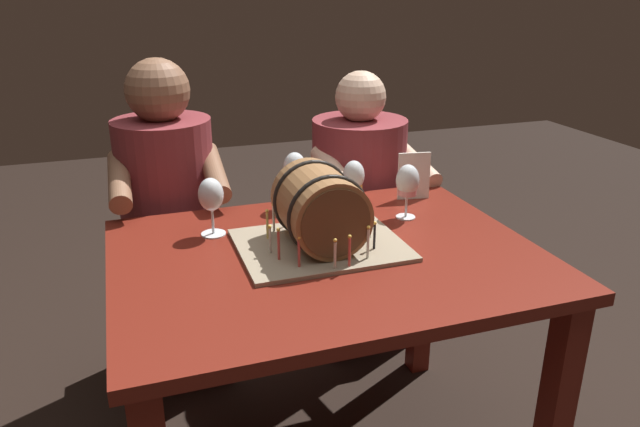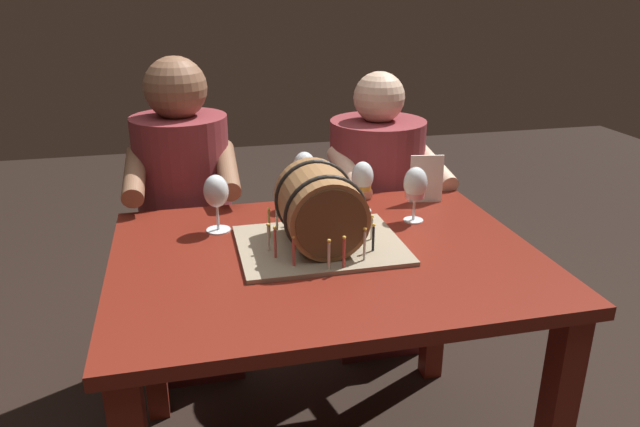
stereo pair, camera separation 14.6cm
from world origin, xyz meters
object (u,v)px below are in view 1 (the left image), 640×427
barrel_cake (320,212)px  person_seated_left (172,239)px  wine_glass_rose (407,183)px  wine_glass_empty (211,196)px  wine_glass_red (295,171)px  menu_card (414,176)px  person_seated_right (358,222)px  dining_table (327,292)px  wine_glass_amber (354,178)px

barrel_cake → person_seated_left: 0.78m
barrel_cake → wine_glass_rose: 0.35m
barrel_cake → wine_glass_empty: bearing=145.5°
wine_glass_red → person_seated_left: bearing=142.3°
menu_card → person_seated_right: size_ratio=0.14×
dining_table → menu_card: 0.57m
barrel_cake → person_seated_right: person_seated_right is taller
person_seated_right → wine_glass_red: bearing=-139.5°
wine_glass_rose → menu_card: size_ratio=1.08×
wine_glass_red → barrel_cake: bearing=-94.4°
barrel_cake → menu_card: size_ratio=2.82×
dining_table → barrel_cake: bearing=100.4°
person_seated_right → wine_glass_rose: bearing=-95.4°
barrel_cake → wine_glass_red: size_ratio=2.45×
wine_glass_red → wine_glass_amber: bearing=-27.1°
menu_card → wine_glass_rose: bearing=-113.7°
dining_table → person_seated_right: person_seated_right is taller
wine_glass_red → menu_card: (0.40, -0.05, -0.04)m
wine_glass_amber → person_seated_left: (-0.55, 0.38, -0.29)m
dining_table → barrel_cake: (-0.01, 0.04, 0.23)m
person_seated_left → person_seated_right: 0.73m
dining_table → wine_glass_rose: 0.43m
wine_glass_rose → dining_table: bearing=-152.8°
wine_glass_red → person_seated_left: 0.58m
wine_glass_red → dining_table: bearing=-92.8°
wine_glass_rose → person_seated_right: bearing=84.6°
menu_card → person_seated_left: size_ratio=0.13×
dining_table → wine_glass_red: 0.44m
wine_glass_rose → wine_glass_empty: bearing=174.3°
dining_table → menu_card: (0.42, 0.32, 0.20)m
person_seated_left → barrel_cake: bearing=-60.1°
wine_glass_rose → person_seated_left: (-0.68, 0.50, -0.30)m
person_seated_left → wine_glass_rose: bearing=-36.2°
menu_card → person_seated_right: (-0.06, 0.35, -0.29)m
barrel_cake → wine_glass_empty: (-0.27, 0.18, 0.02)m
dining_table → person_seated_left: bearing=118.8°
barrel_cake → wine_glass_empty: 0.32m
wine_glass_amber → wine_glass_rose: wine_glass_rose is taller
wine_glass_red → wine_glass_empty: (-0.29, -0.14, -0.01)m
barrel_cake → wine_glass_red: bearing=85.6°
person_seated_right → wine_glass_empty: bearing=-145.5°
barrel_cake → dining_table: bearing=-79.6°
dining_table → barrel_cake: 0.23m
wine_glass_rose → wine_glass_red: (-0.30, 0.20, 0.01)m
wine_glass_amber → person_seated_left: bearing=145.2°
barrel_cake → wine_glass_amber: (0.19, 0.24, 0.01)m
dining_table → wine_glass_rose: (0.32, 0.16, 0.24)m
wine_glass_amber → menu_card: 0.24m
barrel_cake → person_seated_left: (-0.36, 0.62, -0.29)m
dining_table → person_seated_left: 0.76m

